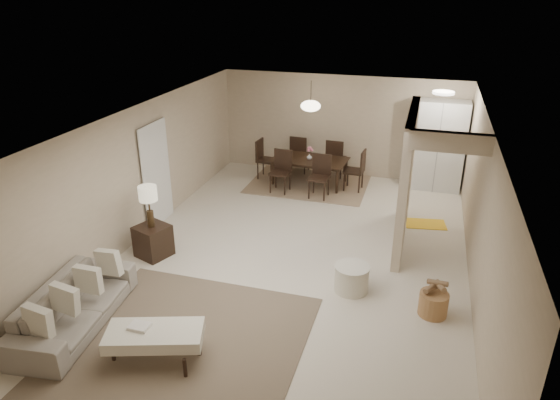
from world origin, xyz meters
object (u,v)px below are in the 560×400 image
(sofa, at_px, (74,306))
(wicker_basket, at_px, (433,304))
(pantry_cabinet, at_px, (438,146))
(round_pouf, at_px, (352,278))
(dining_table, at_px, (309,172))
(ottoman_bench, at_px, (155,336))
(side_table, at_px, (153,241))

(sofa, distance_m, wicker_basket, 5.18)
(pantry_cabinet, relative_size, round_pouf, 3.76)
(sofa, distance_m, dining_table, 6.58)
(sofa, bearing_deg, ottoman_bench, -108.34)
(ottoman_bench, height_order, side_table, side_table)
(pantry_cabinet, height_order, dining_table, pantry_cabinet)
(pantry_cabinet, distance_m, dining_table, 3.06)
(ottoman_bench, bearing_deg, sofa, 150.26)
(sofa, bearing_deg, pantry_cabinet, -41.51)
(side_table, relative_size, dining_table, 0.32)
(wicker_basket, relative_size, dining_table, 0.24)
(sofa, bearing_deg, side_table, -8.01)
(wicker_basket, bearing_deg, side_table, 175.44)
(ottoman_bench, height_order, dining_table, dining_table)
(wicker_basket, bearing_deg, dining_table, 123.08)
(round_pouf, bearing_deg, dining_table, 111.96)
(side_table, bearing_deg, pantry_cabinet, 45.26)
(round_pouf, bearing_deg, wicker_basket, -12.90)
(round_pouf, distance_m, wicker_basket, 1.29)
(round_pouf, bearing_deg, pantry_cabinet, 76.52)
(sofa, xyz_separation_m, dining_table, (1.89, 6.30, -0.01))
(pantry_cabinet, xyz_separation_m, side_table, (-4.75, -4.79, -0.76))
(pantry_cabinet, bearing_deg, dining_table, -168.60)
(sofa, height_order, round_pouf, sofa)
(pantry_cabinet, bearing_deg, sofa, -124.87)
(round_pouf, xyz_separation_m, dining_table, (-1.74, 4.30, 0.10))
(sofa, relative_size, dining_table, 1.23)
(sofa, height_order, side_table, sofa)
(pantry_cabinet, relative_size, dining_table, 1.18)
(ottoman_bench, distance_m, round_pouf, 3.17)
(side_table, bearing_deg, wicker_basket, -4.56)
(round_pouf, relative_size, wicker_basket, 1.32)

